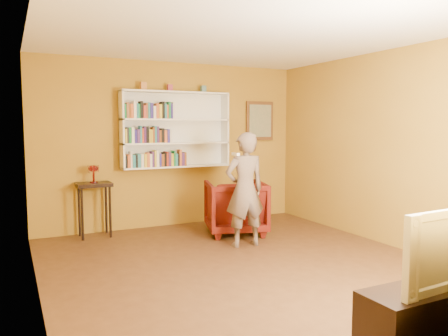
% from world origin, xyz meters
% --- Properties ---
extents(room_shell, '(5.30, 5.80, 2.88)m').
position_xyz_m(room_shell, '(0.00, 0.00, 1.02)').
color(room_shell, '#482C17').
rests_on(room_shell, ground).
extents(bookshelf, '(1.80, 0.29, 1.23)m').
position_xyz_m(bookshelf, '(0.00, 2.41, 1.59)').
color(bookshelf, white).
rests_on(bookshelf, room_shell).
extents(books_row_lower, '(0.99, 0.19, 0.26)m').
position_xyz_m(books_row_lower, '(-0.36, 2.31, 1.12)').
color(books_row_lower, black).
rests_on(books_row_lower, bookshelf).
extents(books_row_middle, '(0.75, 0.19, 0.27)m').
position_xyz_m(books_row_middle, '(-0.49, 2.31, 1.51)').
color(books_row_middle, gold).
rests_on(books_row_middle, bookshelf).
extents(books_row_upper, '(0.80, 0.19, 0.27)m').
position_xyz_m(books_row_upper, '(-0.46, 2.30, 1.89)').
color(books_row_upper, '#1D8343').
rests_on(books_row_upper, bookshelf).
extents(ornament_left, '(0.09, 0.09, 0.12)m').
position_xyz_m(ornament_left, '(-0.53, 2.35, 2.28)').
color(ornament_left, '#C57738').
rests_on(ornament_left, bookshelf).
extents(ornament_centre, '(0.08, 0.08, 0.11)m').
position_xyz_m(ornament_centre, '(-0.10, 2.35, 2.27)').
color(ornament_centre, '#9D344D').
rests_on(ornament_centre, bookshelf).
extents(ornament_right, '(0.08, 0.08, 0.11)m').
position_xyz_m(ornament_right, '(0.49, 2.35, 2.27)').
color(ornament_right, slate).
rests_on(ornament_right, bookshelf).
extents(framed_painting, '(0.55, 0.05, 0.70)m').
position_xyz_m(framed_painting, '(1.65, 2.46, 1.75)').
color(framed_painting, '#573318').
rests_on(framed_painting, room_shell).
extents(console_table, '(0.50, 0.38, 0.82)m').
position_xyz_m(console_table, '(-1.34, 2.25, 0.68)').
color(console_table, black).
rests_on(console_table, ground).
extents(ruby_lustre, '(0.16, 0.16, 0.26)m').
position_xyz_m(ruby_lustre, '(-1.34, 2.25, 1.01)').
color(ruby_lustre, maroon).
rests_on(ruby_lustre, console_table).
extents(armchair, '(1.10, 1.12, 0.82)m').
position_xyz_m(armchair, '(0.65, 1.50, 0.41)').
color(armchair, '#460605').
rests_on(armchair, ground).
extents(person, '(0.60, 0.41, 1.57)m').
position_xyz_m(person, '(0.42, 0.80, 0.79)').
color(person, brown).
rests_on(person, ground).
extents(game_remote, '(0.04, 0.15, 0.04)m').
position_xyz_m(game_remote, '(0.13, 0.53, 1.30)').
color(game_remote, white).
rests_on(game_remote, person).
extents(tv_cabinet, '(1.32, 0.40, 0.47)m').
position_xyz_m(tv_cabinet, '(0.39, -2.25, 0.24)').
color(tv_cabinet, black).
rests_on(tv_cabinet, ground).
extents(television, '(1.04, 0.18, 0.60)m').
position_xyz_m(television, '(0.39, -2.25, 0.77)').
color(television, black).
rests_on(television, tv_cabinet).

